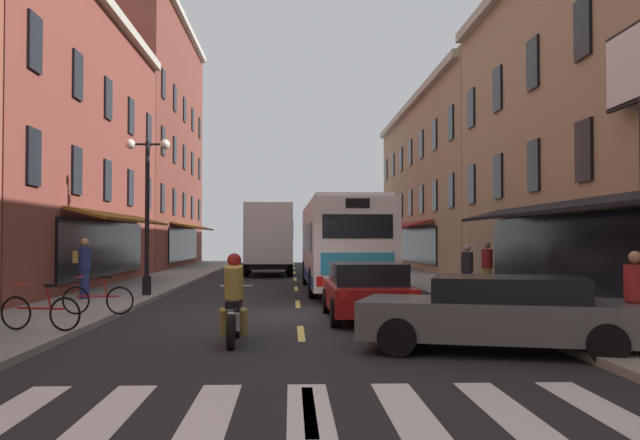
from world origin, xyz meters
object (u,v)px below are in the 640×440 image
object	(u,v)px
box_truck	(268,239)
sedan_far	(273,256)
motorcycle_rider	(234,305)
street_lamp_twin	(147,208)
pedestrian_mid	(636,299)
pedestrian_far	(487,267)
bicycle_mid	(98,299)
transit_bus	(341,244)
sedan_near	(501,313)
pedestrian_near	(84,266)
bicycle_near	(41,312)
sedan_mid	(367,291)
pedestrian_rear	(467,271)

from	to	relation	value
box_truck	sedan_far	bearing A→B (deg)	90.11
motorcycle_rider	street_lamp_twin	xyz separation A→B (m)	(-3.54, 9.75, 2.19)
pedestrian_mid	street_lamp_twin	world-z (taller)	street_lamp_twin
sedan_far	street_lamp_twin	bearing A→B (deg)	-97.17
pedestrian_far	street_lamp_twin	bearing A→B (deg)	159.89
bicycle_mid	pedestrian_far	distance (m)	12.52
pedestrian_mid	sedan_far	bearing A→B (deg)	17.92
box_truck	pedestrian_far	size ratio (longest dim) A/B	4.17
box_truck	pedestrian_mid	distance (m)	27.21
pedestrian_far	street_lamp_twin	size ratio (longest dim) A/B	0.34
transit_bus	pedestrian_far	bearing A→B (deg)	-35.49
sedan_near	pedestrian_near	xyz separation A→B (m)	(-9.74, 9.60, 0.43)
bicycle_near	pedestrian_far	distance (m)	14.43
box_truck	sedan_mid	bearing A→B (deg)	-81.82
sedan_near	bicycle_near	world-z (taller)	sedan_near
sedan_near	sedan_mid	size ratio (longest dim) A/B	1.13
sedan_near	bicycle_mid	xyz separation A→B (m)	(-8.10, 5.07, -0.17)
transit_bus	street_lamp_twin	size ratio (longest dim) A/B	2.33
bicycle_near	box_truck	bearing A→B (deg)	81.13
pedestrian_far	sedan_far	bearing A→B (deg)	84.94
transit_bus	sedan_mid	world-z (taller)	transit_bus
transit_bus	motorcycle_rider	distance (m)	13.52
transit_bus	pedestrian_mid	bearing A→B (deg)	-75.95
pedestrian_mid	street_lamp_twin	distance (m)	15.50
sedan_far	box_truck	bearing A→B (deg)	-89.89
sedan_near	bicycle_near	distance (m)	8.69
motorcycle_rider	pedestrian_far	xyz separation A→B (m)	(7.46, 9.92, 0.29)
motorcycle_rider	pedestrian_rear	xyz separation A→B (m)	(6.30, 7.91, 0.26)
pedestrian_far	pedestrian_rear	size ratio (longest dim) A/B	1.04
sedan_mid	pedestrian_far	world-z (taller)	pedestrian_far
box_truck	motorcycle_rider	bearing A→B (deg)	-89.68
transit_bus	pedestrian_far	size ratio (longest dim) A/B	6.89
sedan_near	motorcycle_rider	bearing A→B (deg)	165.37
sedan_mid	street_lamp_twin	bearing A→B (deg)	136.93
sedan_mid	pedestrian_rear	xyz separation A→B (m)	(3.45, 4.14, 0.28)
pedestrian_near	street_lamp_twin	distance (m)	2.76
sedan_far	street_lamp_twin	distance (m)	27.17
sedan_far	bicycle_near	bearing A→B (deg)	-95.86
bicycle_near	street_lamp_twin	size ratio (longest dim) A/B	0.34
box_truck	street_lamp_twin	world-z (taller)	street_lamp_twin
street_lamp_twin	pedestrian_rear	bearing A→B (deg)	-10.56
bicycle_mid	pedestrian_near	bearing A→B (deg)	109.84
pedestrian_rear	street_lamp_twin	world-z (taller)	street_lamp_twin
street_lamp_twin	pedestrian_far	bearing A→B (deg)	0.88
pedestrian_far	pedestrian_mid	bearing A→B (deg)	-114.97
motorcycle_rider	pedestrian_mid	size ratio (longest dim) A/B	1.30
pedestrian_near	pedestrian_mid	xyz separation A→B (m)	(11.78, -10.17, -0.15)
pedestrian_far	transit_bus	bearing A→B (deg)	123.52
motorcycle_rider	bicycle_near	xyz separation A→B (m)	(-3.82, 0.94, -0.21)
motorcycle_rider	bicycle_near	distance (m)	3.94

